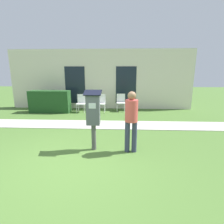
% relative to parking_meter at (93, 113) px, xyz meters
% --- Properties ---
extents(ground_plane, '(40.00, 40.00, 0.00)m').
position_rel_parking_meter_xyz_m(ground_plane, '(-0.40, -0.77, -1.02)').
color(ground_plane, '#476B2D').
extents(sidewalk, '(12.00, 1.10, 0.02)m').
position_rel_parking_meter_xyz_m(sidewalk, '(-0.40, 2.19, -1.01)').
color(sidewalk, '#B7B2A8').
rests_on(sidewalk, ground).
extents(building_facade, '(10.00, 0.26, 3.20)m').
position_rel_parking_meter_xyz_m(building_facade, '(-0.40, 5.40, 0.58)').
color(building_facade, beige).
rests_on(building_facade, ground).
extents(parking_meter, '(0.44, 0.31, 1.59)m').
position_rel_parking_meter_xyz_m(parking_meter, '(0.00, 0.00, 0.00)').
color(parking_meter, '#4C4C4C').
rests_on(parking_meter, ground).
extents(person_standing, '(0.32, 0.32, 1.58)m').
position_rel_parking_meter_xyz_m(person_standing, '(0.97, -0.08, -0.09)').
color(person_standing, '#333851').
rests_on(person_standing, ground).
extents(outdoor_chair_left, '(0.44, 0.44, 0.90)m').
position_rel_parking_meter_xyz_m(outdoor_chair_left, '(-1.30, 4.39, -0.49)').
color(outdoor_chair_left, white).
rests_on(outdoor_chair_left, ground).
extents(outdoor_chair_middle, '(0.44, 0.44, 0.90)m').
position_rel_parking_meter_xyz_m(outdoor_chair_middle, '(-0.29, 4.42, -0.49)').
color(outdoor_chair_middle, white).
rests_on(outdoor_chair_middle, ground).
extents(outdoor_chair_right, '(0.44, 0.44, 0.90)m').
position_rel_parking_meter_xyz_m(outdoor_chair_right, '(0.72, 4.73, -0.49)').
color(outdoor_chair_right, white).
rests_on(outdoor_chair_right, ground).
extents(hedge_row, '(2.01, 0.60, 1.10)m').
position_rel_parking_meter_xyz_m(hedge_row, '(-2.87, 4.25, -0.47)').
color(hedge_row, '#1E471E').
rests_on(hedge_row, ground).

